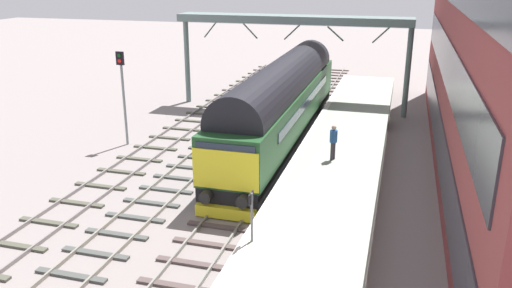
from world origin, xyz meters
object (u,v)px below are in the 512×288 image
object	(u,v)px
diesel_locomotive	(282,100)
signal_post_near	(123,89)
platform_number_sign	(251,209)
waiting_passenger	(333,139)

from	to	relation	value
diesel_locomotive	signal_post_near	distance (m)	8.63
diesel_locomotive	signal_post_near	xyz separation A→B (m)	(-8.25, -2.45, 0.68)
signal_post_near	platform_number_sign	distance (m)	14.49
signal_post_near	platform_number_sign	xyz separation A→B (m)	(10.21, -10.23, -1.03)
signal_post_near	platform_number_sign	bearing A→B (deg)	-45.07
signal_post_near	waiting_passenger	distance (m)	11.91
diesel_locomotive	signal_post_near	world-z (taller)	signal_post_near
signal_post_near	platform_number_sign	world-z (taller)	signal_post_near
waiting_passenger	diesel_locomotive	bearing A→B (deg)	57.47
diesel_locomotive	signal_post_near	bearing A→B (deg)	-163.46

